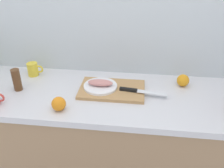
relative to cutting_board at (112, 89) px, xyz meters
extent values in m
cube|color=silver|center=(-0.07, 0.28, 0.34)|extent=(3.20, 0.05, 2.50)
cube|color=#9E7A56|center=(-0.07, -0.04, -0.48)|extent=(2.00, 0.58, 0.86)
cube|color=silver|center=(-0.07, -0.04, -0.03)|extent=(2.00, 0.60, 0.04)
cube|color=tan|center=(0.00, 0.00, 0.00)|extent=(0.41, 0.26, 0.02)
cylinder|color=white|center=(-0.07, 0.00, 0.02)|extent=(0.21, 0.21, 0.01)
ellipsoid|color=tan|center=(-0.07, 0.00, 0.04)|extent=(0.16, 0.07, 0.04)
cube|color=silver|center=(0.25, -0.04, 0.02)|extent=(0.18, 0.06, 0.00)
cube|color=black|center=(0.10, -0.02, 0.02)|extent=(0.11, 0.03, 0.02)
torus|color=#CC3F38|center=(-0.62, -0.23, 0.04)|extent=(0.06, 0.01, 0.06)
cylinder|color=yellow|center=(-0.58, 0.15, 0.04)|extent=(0.07, 0.07, 0.09)
torus|color=yellow|center=(-0.53, 0.15, 0.04)|extent=(0.06, 0.01, 0.06)
sphere|color=orange|center=(0.45, 0.12, 0.03)|extent=(0.08, 0.08, 0.08)
sphere|color=orange|center=(-0.27, -0.24, 0.03)|extent=(0.08, 0.08, 0.08)
cylinder|color=brown|center=(-0.59, -0.06, 0.06)|extent=(0.05, 0.05, 0.14)
camera|label=1|loc=(0.16, -1.33, 0.82)|focal=39.91mm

